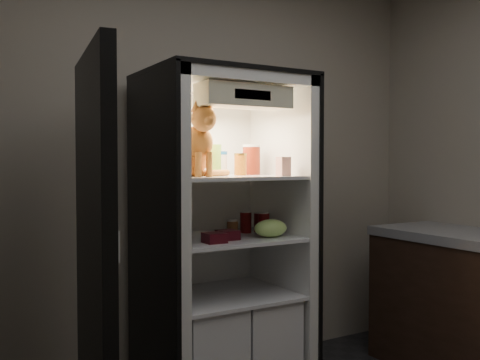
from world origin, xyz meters
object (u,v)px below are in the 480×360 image
object	(u,v)px
condiment_jar	(232,227)
berry_box_left	(214,238)
salsa_jar	(240,164)
soda_can_c	(264,223)
cream_carton	(283,166)
tabby_cat	(194,149)
refrigerator	(220,260)
soda_can_b	(259,222)
parmesan_shaker	(216,160)
pepper_jar	(251,160)
grape_bag	(271,228)
mayo_tub	(219,163)
soda_can_a	(246,222)
berry_box_right	(228,235)

from	to	relation	value
condiment_jar	berry_box_left	world-z (taller)	condiment_jar
salsa_jar	soda_can_c	xyz separation A→B (m)	(0.14, -0.04, -0.35)
berry_box_left	cream_carton	bearing A→B (deg)	-2.58
soda_can_c	condiment_jar	distance (m)	0.19
tabby_cat	salsa_jar	xyz separation A→B (m)	(0.33, 0.07, -0.09)
refrigerator	soda_can_b	distance (m)	0.34
tabby_cat	parmesan_shaker	bearing A→B (deg)	31.18
tabby_cat	pepper_jar	xyz separation A→B (m)	(0.47, 0.16, -0.06)
salsa_jar	soda_can_b	size ratio (longest dim) A/B	1.09
tabby_cat	cream_carton	size ratio (longest dim) A/B	3.76
salsa_jar	soda_can_b	bearing A→B (deg)	18.36
parmesan_shaker	pepper_jar	bearing A→B (deg)	6.55
salsa_jar	berry_box_left	xyz separation A→B (m)	(-0.27, -0.19, -0.39)
parmesan_shaker	grape_bag	bearing A→B (deg)	-44.38
grape_bag	soda_can_b	bearing A→B (deg)	74.20
mayo_tub	grape_bag	distance (m)	0.49
soda_can_b	grape_bag	size ratio (longest dim) A/B	0.59
soda_can_a	condiment_jar	bearing A→B (deg)	-159.44
parmesan_shaker	tabby_cat	bearing A→B (deg)	-146.83
mayo_tub	condiment_jar	distance (m)	0.39
soda_can_a	soda_can_c	distance (m)	0.12
salsa_jar	berry_box_right	xyz separation A→B (m)	(-0.16, -0.13, -0.39)
condiment_jar	mayo_tub	bearing A→B (deg)	126.18
cream_carton	grape_bag	world-z (taller)	cream_carton
berry_box_right	grape_bag	bearing A→B (deg)	-7.59
parmesan_shaker	soda_can_a	size ratio (longest dim) A/B	1.41
parmesan_shaker	condiment_jar	bearing A→B (deg)	-28.99
soda_can_b	berry_box_left	world-z (taller)	soda_can_b
pepper_jar	soda_can_b	world-z (taller)	pepper_jar
berry_box_left	berry_box_right	distance (m)	0.13
tabby_cat	condiment_jar	distance (m)	0.54
tabby_cat	salsa_jar	distance (m)	0.35
berry_box_right	mayo_tub	bearing A→B (deg)	74.22
pepper_jar	soda_can_a	world-z (taller)	pepper_jar
mayo_tub	parmesan_shaker	bearing A→B (deg)	-144.53
soda_can_a	berry_box_right	distance (m)	0.30
refrigerator	salsa_jar	xyz separation A→B (m)	(0.11, -0.05, 0.56)
condiment_jar	cream_carton	bearing A→B (deg)	-49.27
refrigerator	condiment_jar	bearing A→B (deg)	-25.65
refrigerator	tabby_cat	bearing A→B (deg)	-152.71
soda_can_b	berry_box_right	size ratio (longest dim) A/B	1.12
pepper_jar	salsa_jar	bearing A→B (deg)	-144.60
parmesan_shaker	soda_can_a	xyz separation A→B (m)	(0.20, -0.00, -0.38)
tabby_cat	berry_box_right	size ratio (longest dim) A/B	3.82
pepper_jar	berry_box_left	xyz separation A→B (m)	(-0.41, -0.29, -0.42)
parmesan_shaker	condiment_jar	distance (m)	0.41
refrigerator	pepper_jar	distance (m)	0.64
soda_can_c	condiment_jar	size ratio (longest dim) A/B	1.39
grape_bag	berry_box_right	xyz separation A→B (m)	(-0.26, 0.03, -0.02)
soda_can_c	berry_box_left	bearing A→B (deg)	-159.47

